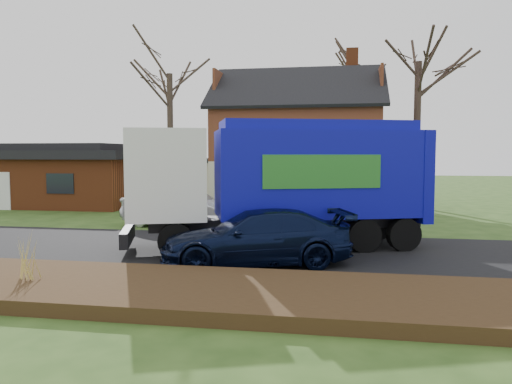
# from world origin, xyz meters

# --- Properties ---
(ground) EXTENTS (120.00, 120.00, 0.00)m
(ground) POSITION_xyz_m (0.00, 0.00, 0.00)
(ground) COLOR #294617
(ground) RESTS_ON ground
(road) EXTENTS (80.00, 7.00, 0.02)m
(road) POSITION_xyz_m (0.00, 0.00, 0.01)
(road) COLOR black
(road) RESTS_ON ground
(mulch_verge) EXTENTS (80.00, 3.50, 0.30)m
(mulch_verge) POSITION_xyz_m (0.00, -5.30, 0.15)
(mulch_verge) COLOR black
(mulch_verge) RESTS_ON ground
(main_house) EXTENTS (12.95, 8.95, 9.26)m
(main_house) POSITION_xyz_m (1.49, 13.91, 4.03)
(main_house) COLOR beige
(main_house) RESTS_ON ground
(ranch_house) EXTENTS (9.80, 8.20, 3.70)m
(ranch_house) POSITION_xyz_m (-12.00, 13.00, 1.81)
(ranch_house) COLOR brown
(ranch_house) RESTS_ON ground
(garbage_truck) EXTENTS (10.00, 5.63, 4.15)m
(garbage_truck) POSITION_xyz_m (2.72, 0.73, 2.39)
(garbage_truck) COLOR black
(garbage_truck) RESTS_ON ground
(silver_sedan) EXTENTS (5.42, 3.13, 1.69)m
(silver_sedan) POSITION_xyz_m (-2.16, 4.66, 0.84)
(silver_sedan) COLOR #999CA0
(silver_sedan) RESTS_ON ground
(navy_wagon) EXTENTS (5.70, 3.62, 1.54)m
(navy_wagon) POSITION_xyz_m (2.21, -1.84, 0.77)
(navy_wagon) COLOR black
(navy_wagon) RESTS_ON ground
(tree_front_west) EXTENTS (3.31, 3.31, 9.84)m
(tree_front_west) POSITION_xyz_m (-3.98, 8.56, 8.10)
(tree_front_west) COLOR #3A2D23
(tree_front_west) RESTS_ON ground
(tree_front_east) EXTENTS (4.01, 4.01, 11.14)m
(tree_front_east) POSITION_xyz_m (8.29, 11.43, 9.06)
(tree_front_east) COLOR #392A22
(tree_front_east) RESTS_ON ground
(tree_back) EXTENTS (4.07, 4.07, 12.89)m
(tree_back) POSITION_xyz_m (5.47, 21.57, 10.75)
(tree_back) COLOR #3C2D24
(tree_back) RESTS_ON ground
(grass_clump_mid) EXTENTS (0.37, 0.30, 1.02)m
(grass_clump_mid) POSITION_xyz_m (-2.33, -5.48, 0.81)
(grass_clump_mid) COLOR tan
(grass_clump_mid) RESTS_ON mulch_verge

